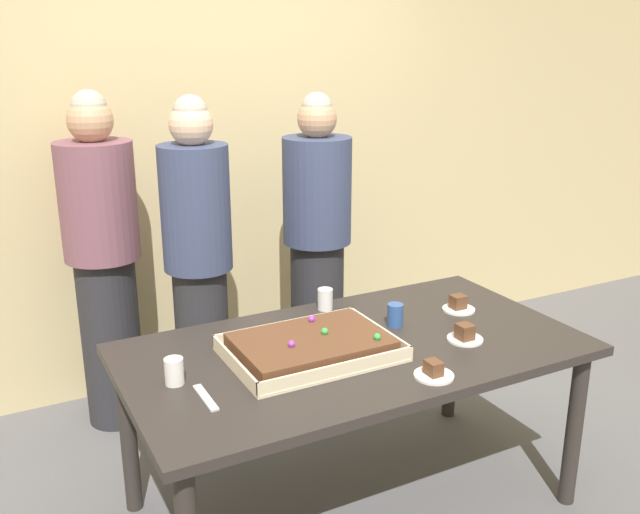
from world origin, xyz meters
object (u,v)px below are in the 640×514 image
at_px(cake_server_utensil, 206,398).
at_px(plated_slice_far_left, 434,372).
at_px(person_green_shirt_behind, 104,260).
at_px(person_striped_tie_right, 199,268).
at_px(party_table, 354,363).
at_px(plated_slice_near_left, 465,335).
at_px(person_serving_front, 317,248).
at_px(drink_cup_middle, 395,315).
at_px(plated_slice_near_right, 458,305).
at_px(drink_cup_far_end, 325,299).
at_px(drink_cup_nearest, 174,371).
at_px(sheet_cake, 311,346).

bearing_deg(cake_server_utensil, plated_slice_far_left, -16.40).
xyz_separation_m(person_green_shirt_behind, person_striped_tie_right, (0.38, -0.36, 0.00)).
height_order(party_table, plated_slice_near_left, plated_slice_near_left).
bearing_deg(person_serving_front, drink_cup_middle, 24.09).
bearing_deg(drink_cup_middle, party_table, -159.87).
bearing_deg(plated_slice_near_left, plated_slice_near_right, 56.00).
xyz_separation_m(plated_slice_near_left, drink_cup_far_end, (-0.35, 0.58, 0.03)).
xyz_separation_m(plated_slice_far_left, drink_cup_middle, (0.14, 0.47, 0.03)).
relative_size(drink_cup_far_end, person_striped_tie_right, 0.06).
distance_m(drink_cup_nearest, person_striped_tie_right, 0.93).
height_order(plated_slice_far_left, person_serving_front, person_serving_front).
distance_m(drink_cup_far_end, person_striped_tie_right, 0.65).
bearing_deg(person_green_shirt_behind, sheet_cake, 0.01).
xyz_separation_m(drink_cup_middle, person_green_shirt_behind, (-1.01, 1.13, 0.08)).
distance_m(cake_server_utensil, person_green_shirt_behind, 1.38).
distance_m(sheet_cake, drink_cup_middle, 0.47).
bearing_deg(plated_slice_far_left, person_serving_front, 80.97).
relative_size(party_table, drink_cup_far_end, 18.72).
relative_size(drink_cup_far_end, person_green_shirt_behind, 0.06).
relative_size(party_table, person_striped_tie_right, 1.08).
relative_size(sheet_cake, drink_cup_far_end, 6.52).
distance_m(drink_cup_far_end, cake_server_utensil, 0.94).
xyz_separation_m(plated_slice_near_right, person_green_shirt_behind, (-1.37, 1.12, 0.11)).
height_order(party_table, sheet_cake, sheet_cake).
distance_m(sheet_cake, plated_slice_near_left, 0.65).
distance_m(drink_cup_middle, person_green_shirt_behind, 1.52).
relative_size(plated_slice_far_left, drink_cup_nearest, 1.50).
bearing_deg(sheet_cake, party_table, -0.60).
bearing_deg(person_serving_front, party_table, 9.85).
bearing_deg(drink_cup_far_end, plated_slice_near_right, -28.88).
bearing_deg(drink_cup_middle, plated_slice_near_right, 2.34).
bearing_deg(plated_slice_near_right, drink_cup_nearest, -176.08).
height_order(sheet_cake, person_green_shirt_behind, person_green_shirt_behind).
bearing_deg(plated_slice_near_left, person_green_shirt_behind, 130.14).
xyz_separation_m(plated_slice_near_left, plated_slice_far_left, (-0.31, -0.20, -0.01)).
bearing_deg(party_table, person_serving_front, 71.04).
bearing_deg(person_green_shirt_behind, drink_cup_middle, 17.62).
distance_m(party_table, plated_slice_near_left, 0.48).
bearing_deg(drink_cup_far_end, sheet_cake, -124.79).
xyz_separation_m(sheet_cake, person_serving_front, (0.53, 0.97, 0.08)).
bearing_deg(drink_cup_far_end, party_table, -101.44).
distance_m(plated_slice_near_right, person_serving_front, 0.91).
height_order(drink_cup_middle, drink_cup_far_end, same).
bearing_deg(person_green_shirt_behind, person_striped_tie_right, 22.35).
bearing_deg(drink_cup_far_end, person_green_shirt_behind, 135.48).
bearing_deg(drink_cup_nearest, plated_slice_near_left, -9.16).
height_order(drink_cup_far_end, cake_server_utensil, drink_cup_far_end).
relative_size(drink_cup_middle, person_green_shirt_behind, 0.06).
distance_m(plated_slice_near_right, drink_cup_far_end, 0.62).
height_order(drink_cup_far_end, person_serving_front, person_serving_front).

